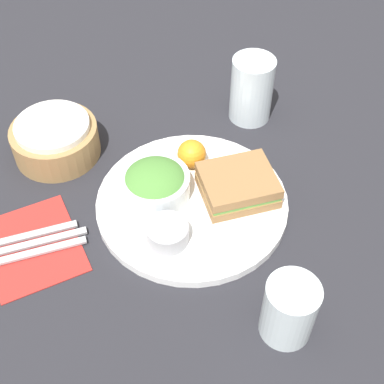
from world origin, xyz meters
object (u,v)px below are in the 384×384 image
Objects in this scene: sandwich at (238,185)px; drink_glass at (252,89)px; fork at (34,253)px; water_glass at (289,310)px; plate at (192,203)px; knife at (32,244)px; spoon at (31,235)px; salad_bowl at (155,183)px; bread_basket at (55,139)px; dressing_cup at (167,233)px.

sandwich is 0.22m from drink_glass.
fork is 0.40m from water_glass.
knife is at bearing 172.28° from plate.
salad_bowl is at bearing -176.08° from spoon.
bread_basket reaches higher than fork.
spoon is (0.00, 0.02, 0.00)m from knife.
water_glass is at bearing -85.82° from plate.
plate is 0.26m from water_glass.
plate is 1.95× the size of fork.
bread_basket reaches higher than sandwich.
salad_bowl is at bearing 140.71° from plate.
drink_glass is at bearing 38.47° from dressing_cup.
water_glass reaches higher than spoon.
bread_basket is at bearing 122.35° from salad_bowl.
plate is 0.07m from salad_bowl.
knife is 0.02m from spoon.
water_glass is (0.28, -0.31, 0.04)m from spoon.
bread_basket is at bearing 126.40° from plate.
water_glass is (0.28, -0.29, 0.04)m from knife.
salad_bowl is 0.30m from water_glass.
spoon is (-0.21, 0.01, -0.03)m from salad_bowl.
sandwich reaches higher than fork.
water_glass is (0.09, -0.20, 0.02)m from dressing_cup.
plate reaches higher than spoon.
water_glass reaches higher than sandwich.
bread_basket is at bearing 108.76° from dressing_cup.
drink_glass is 0.48m from spoon.
spoon is (-0.46, -0.11, -0.06)m from drink_glass.
drink_glass reaches higher than salad_bowl.
fork is (-0.22, -0.02, -0.03)m from salad_bowl.
plate is 0.26m from fork.
knife is 1.70× the size of water_glass.
drink_glass is 0.74× the size of knife.
plate is at bearing -53.60° from bread_basket.
plate is 2.06× the size of bread_basket.
sandwich is at bearing -25.88° from salad_bowl.
dressing_cup is 0.21m from knife.
fork is at bearing 176.20° from plate.
dressing_cup is 0.52× the size of drink_glass.
spoon is (-0.26, 0.05, -0.00)m from plate.
dressing_cup is 0.39× the size of knife.
plate is at bearing -141.66° from drink_glass.
fork is (-0.10, -0.20, -0.03)m from bread_basket.
sandwich is 0.82× the size of fork.
fork is at bearing 173.66° from sandwich.
salad_bowl is 1.14× the size of water_glass.
salad_bowl is at bearing 154.12° from sandwich.
dressing_cup is 0.35m from drink_glass.
drink_glass reaches higher than spoon.
sandwich is at bearing 14.07° from dressing_cup.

